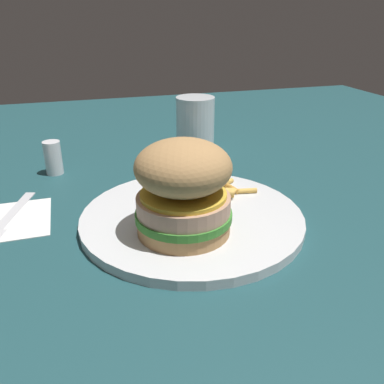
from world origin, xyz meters
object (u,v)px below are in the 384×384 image
fries_pile (219,190)px  fork (5,220)px  drink_glass (195,126)px  salt_shaker (53,158)px  sandwich (183,188)px  plate (192,218)px  napkin (6,221)px

fries_pile → fork: 0.29m
drink_glass → salt_shaker: 0.27m
fries_pile → salt_shaker: size_ratio=1.82×
sandwich → fork: 0.24m
salt_shaker → drink_glass: bearing=-165.6°
plate → salt_shaker: (0.17, -0.23, 0.02)m
fork → salt_shaker: size_ratio=3.09×
salt_shaker → plate: bearing=126.9°
fork → drink_glass: bearing=-145.3°
plate → fries_pile: bearing=-138.8°
plate → napkin: plate is taller
plate → fork: (0.23, -0.07, -0.00)m
plate → drink_glass: 0.31m
plate → sandwich: sandwich is taller
fork → salt_shaker: 0.17m
fries_pile → napkin: 0.29m
napkin → drink_glass: bearing=-145.4°
fries_pile → drink_glass: (-0.04, -0.25, 0.03)m
plate → fries_pile: 0.07m
napkin → drink_glass: (-0.32, -0.22, 0.04)m
napkin → salt_shaker: salt_shaker is taller
fork → drink_glass: drink_glass is taller
drink_glass → sandwich: bearing=70.6°
fries_pile → salt_shaker: salt_shaker is taller
sandwich → napkin: 0.24m
sandwich → drink_glass: bearing=-109.4°
fries_pile → napkin: fries_pile is taller
plate → fries_pile: fries_pile is taller
drink_glass → salt_shaker: drink_glass is taller
fries_pile → fork: (0.28, -0.02, -0.01)m
plate → drink_glass: drink_glass is taller
sandwich → fries_pile: 0.13m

